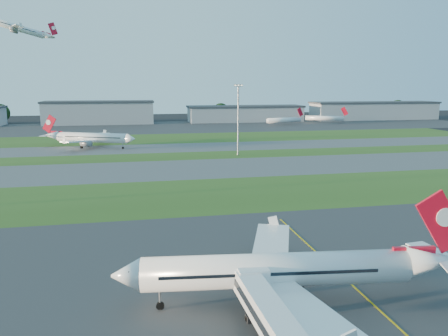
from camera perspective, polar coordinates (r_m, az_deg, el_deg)
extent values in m
plane|color=black|center=(57.62, 12.42, -15.75)|extent=(700.00, 700.00, 0.00)
cube|color=#333335|center=(57.62, 12.42, -15.74)|extent=(300.00, 70.00, 0.01)
cube|color=#34531B|center=(104.41, 0.88, -3.35)|extent=(300.00, 34.00, 0.01)
cube|color=#515154|center=(136.08, -2.09, -0.02)|extent=(300.00, 32.00, 0.01)
cube|color=#34531B|center=(160.43, -3.55, 1.62)|extent=(300.00, 18.00, 0.01)
cube|color=#515154|center=(182.01, -4.52, 2.70)|extent=(300.00, 26.00, 0.01)
cube|color=#34531B|center=(214.53, -5.60, 3.91)|extent=(300.00, 40.00, 0.01)
cube|color=#333335|center=(273.96, -6.91, 5.37)|extent=(400.00, 80.00, 0.01)
cube|color=gold|center=(59.69, 16.97, -15.00)|extent=(0.25, 60.00, 0.02)
cube|color=white|center=(41.06, 7.65, -20.89)|extent=(3.44, 24.08, 2.60)
cube|color=black|center=(41.06, 7.65, -20.89)|extent=(3.59, 24.08, 0.80)
cube|color=white|center=(50.73, 3.66, -14.31)|extent=(3.40, 3.00, 3.00)
cylinder|color=gray|center=(50.18, 4.22, -17.69)|extent=(0.70, 0.70, 3.20)
cube|color=black|center=(50.78, 4.20, -18.93)|extent=(2.20, 1.20, 0.70)
cylinder|color=white|center=(52.43, 6.81, -13.08)|extent=(31.33, 7.42, 3.94)
cube|color=red|center=(57.80, 26.54, -6.31)|extent=(6.72, 1.12, 7.84)
cube|color=white|center=(45.65, 10.35, -17.73)|extent=(6.66, 16.02, 1.60)
cube|color=white|center=(60.32, 6.16, -10.33)|extent=(9.80, 16.19, 1.60)
cylinder|color=gray|center=(47.79, 7.66, -17.82)|extent=(4.59, 2.86, 2.38)
cylinder|color=gray|center=(58.40, 5.04, -12.24)|extent=(4.59, 2.86, 2.38)
cylinder|color=white|center=(187.24, -16.80, 3.83)|extent=(29.72, 16.35, 3.91)
cube|color=red|center=(197.15, -21.85, 5.38)|extent=(6.23, 3.09, 7.79)
cube|color=white|center=(194.92, -15.87, 3.98)|extent=(7.36, 16.02, 1.59)
cube|color=white|center=(180.78, -18.37, 3.34)|extent=(13.23, 14.96, 1.59)
cylinder|color=gray|center=(192.34, -15.77, 3.56)|extent=(4.91, 3.95, 2.37)
cylinder|color=gray|center=(182.06, -17.56, 3.08)|extent=(4.91, 3.95, 2.37)
cylinder|color=white|center=(256.88, -25.60, 16.24)|extent=(27.37, 9.14, 3.45)
cube|color=red|center=(257.73, -21.67, 17.54)|extent=(5.83, 1.56, 6.88)
cube|color=white|center=(249.59, -25.42, 16.34)|extent=(9.69, 14.03, 1.40)
cube|color=white|center=(264.04, -25.34, 15.98)|extent=(4.51, 13.75, 1.40)
cylinder|color=gray|center=(251.49, -25.71, 16.04)|extent=(4.17, 2.85, 2.09)
cylinder|color=gray|center=(261.97, -25.64, 15.79)|extent=(4.17, 2.85, 2.09)
cylinder|color=white|center=(286.71, 7.85, 6.22)|extent=(25.74, 10.95, 3.20)
cube|color=red|center=(294.36, 9.91, 7.22)|extent=(5.02, 1.86, 6.16)
cylinder|color=white|center=(308.97, 13.00, 6.37)|extent=(25.14, 13.25, 3.20)
cube|color=red|center=(309.17, 15.47, 7.15)|extent=(4.87, 2.33, 6.16)
cylinder|color=gray|center=(159.72, 1.86, 6.11)|extent=(0.60, 0.60, 25.00)
cube|color=gray|center=(159.19, 1.89, 10.74)|extent=(3.20, 0.50, 0.80)
cube|color=#FFF2CC|center=(159.19, 1.89, 10.74)|extent=(2.80, 0.70, 0.35)
cube|color=#93959A|center=(303.37, -15.97, 6.88)|extent=(70.00, 22.00, 14.00)
cube|color=#383A3F|center=(303.00, -16.05, 8.31)|extent=(71.40, 23.00, 1.20)
cube|color=#93959A|center=(312.17, 2.80, 7.01)|extent=(80.00, 22.00, 10.00)
cube|color=#383A3F|center=(311.85, 2.81, 8.03)|extent=(81.60, 23.00, 1.20)
cube|color=#93959A|center=(350.35, 18.99, 7.01)|extent=(95.00, 22.00, 12.00)
cube|color=#383A3F|center=(350.05, 19.05, 8.09)|extent=(96.90, 23.00, 1.20)
cylinder|color=black|center=(329.80, -27.10, 5.56)|extent=(1.00, 1.00, 4.40)
sphere|color=black|center=(329.49, -27.18, 6.41)|extent=(12.10, 12.10, 12.10)
cylinder|color=black|center=(313.80, -11.19, 6.25)|extent=(1.00, 1.00, 3.60)
sphere|color=black|center=(313.53, -11.22, 6.99)|extent=(9.90, 9.90, 9.90)
cylinder|color=black|center=(322.72, -0.42, 6.63)|extent=(1.00, 1.00, 4.20)
sphere|color=black|center=(322.41, -0.42, 7.46)|extent=(11.55, 11.55, 11.55)
cylinder|color=black|center=(343.19, 12.12, 6.60)|extent=(1.00, 1.00, 3.80)
sphere|color=black|center=(342.92, 12.14, 7.31)|extent=(10.45, 10.45, 10.45)
cylinder|color=black|center=(379.90, 21.67, 6.53)|extent=(1.00, 1.00, 4.60)
sphere|color=black|center=(379.62, 21.72, 7.31)|extent=(12.65, 12.65, 12.65)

